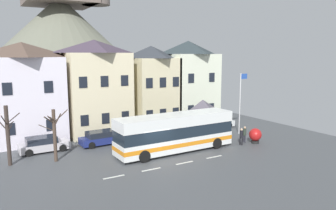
% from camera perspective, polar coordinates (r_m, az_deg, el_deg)
% --- Properties ---
extents(ground_plane, '(40.00, 60.00, 0.07)m').
position_cam_1_polar(ground_plane, '(27.02, -1.68, -9.75)').
color(ground_plane, '#474B4F').
extents(townhouse_01, '(6.92, 6.56, 9.79)m').
position_cam_1_polar(townhouse_01, '(35.14, -23.93, 2.08)').
color(townhouse_01, white).
rests_on(townhouse_01, ground_plane).
extents(townhouse_02, '(6.54, 6.01, 10.16)m').
position_cam_1_polar(townhouse_02, '(36.33, -12.63, 3.12)').
color(townhouse_02, beige).
rests_on(townhouse_02, ground_plane).
extents(townhouse_03, '(5.10, 5.69, 9.58)m').
position_cam_1_polar(townhouse_03, '(38.80, -2.96, 3.26)').
color(townhouse_03, beige).
rests_on(townhouse_03, ground_plane).
extents(townhouse_04, '(6.10, 5.91, 10.28)m').
position_cam_1_polar(townhouse_04, '(41.57, 3.53, 4.12)').
color(townhouse_04, silver).
rests_on(townhouse_04, ground_plane).
extents(hilltop_castle, '(37.94, 37.94, 25.80)m').
position_cam_1_polar(hilltop_castle, '(56.74, -18.16, 9.15)').
color(hilltop_castle, slate).
rests_on(hilltop_castle, ground_plane).
extents(transit_bus, '(11.09, 2.84, 3.36)m').
position_cam_1_polar(transit_bus, '(28.89, 1.33, -4.94)').
color(transit_bus, white).
rests_on(transit_bus, ground_plane).
extents(bus_shelter, '(3.60, 3.60, 3.90)m').
position_cam_1_polar(bus_shelter, '(34.22, 6.13, -0.34)').
color(bus_shelter, '#473D33').
rests_on(bus_shelter, ground_plane).
extents(parked_car_00, '(4.28, 2.00, 1.36)m').
position_cam_1_polar(parked_car_00, '(31.18, -21.06, -6.47)').
color(parked_car_00, silver).
rests_on(parked_car_00, ground_plane).
extents(parked_car_01, '(4.55, 2.45, 1.37)m').
position_cam_1_polar(parked_car_01, '(38.90, 8.38, -2.95)').
color(parked_car_01, silver).
rests_on(parked_car_01, ground_plane).
extents(parked_car_03, '(4.37, 2.05, 1.35)m').
position_cam_1_polar(parked_car_03, '(31.96, -11.52, -5.67)').
color(parked_car_03, navy).
rests_on(parked_car_03, ground_plane).
extents(pedestrian_00, '(0.32, 0.32, 1.62)m').
position_cam_1_polar(pedestrian_00, '(31.90, 12.78, -5.17)').
color(pedestrian_00, black).
rests_on(pedestrian_00, ground_plane).
extents(pedestrian_01, '(0.31, 0.32, 1.61)m').
position_cam_1_polar(pedestrian_01, '(32.86, 13.33, -4.81)').
color(pedestrian_01, '#2D2D38').
rests_on(pedestrian_01, ground_plane).
extents(public_bench, '(1.46, 0.48, 0.87)m').
position_cam_1_polar(public_bench, '(37.20, 4.71, -3.76)').
color(public_bench, brown).
rests_on(public_bench, ground_plane).
extents(flagpole, '(0.95, 0.10, 6.61)m').
position_cam_1_polar(flagpole, '(35.85, 12.65, 1.08)').
color(flagpole, silver).
rests_on(flagpole, ground_plane).
extents(harbour_buoy, '(1.23, 1.23, 1.48)m').
position_cam_1_polar(harbour_buoy, '(32.87, 15.10, -5.12)').
color(harbour_buoy, black).
rests_on(harbour_buoy, ground_plane).
extents(bare_tree_00, '(2.28, 2.28, 4.28)m').
position_cam_1_polar(bare_tree_00, '(27.65, -19.33, -4.70)').
color(bare_tree_00, '#47382D').
rests_on(bare_tree_00, ground_plane).
extents(bare_tree_01, '(1.53, 2.37, 4.74)m').
position_cam_1_polar(bare_tree_01, '(28.01, -26.32, -4.72)').
color(bare_tree_01, '#382D28').
rests_on(bare_tree_01, ground_plane).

